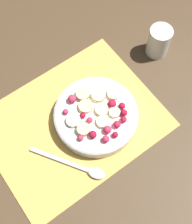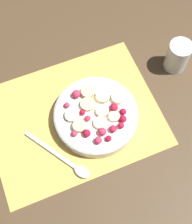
% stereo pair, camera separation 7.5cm
% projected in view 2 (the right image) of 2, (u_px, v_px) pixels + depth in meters
% --- Properties ---
extents(ground_plane, '(3.00, 3.00, 0.00)m').
position_uv_depth(ground_plane, '(74.00, 117.00, 0.80)').
color(ground_plane, '#4C3823').
extents(placemat, '(0.43, 0.33, 0.01)m').
position_uv_depth(placemat, '(74.00, 117.00, 0.80)').
color(placemat, '#E0B251').
rests_on(placemat, ground_plane).
extents(fruit_bowl, '(0.21, 0.21, 0.06)m').
position_uv_depth(fruit_bowl, '(96.00, 115.00, 0.77)').
color(fruit_bowl, silver).
rests_on(fruit_bowl, placemat).
extents(spoon, '(0.12, 0.17, 0.01)m').
position_uv_depth(spoon, '(70.00, 163.00, 0.74)').
color(spoon, silver).
rests_on(spoon, placemat).
extents(drinking_glass, '(0.06, 0.06, 0.09)m').
position_uv_depth(drinking_glass, '(178.00, 56.00, 0.82)').
color(drinking_glass, white).
rests_on(drinking_glass, ground_plane).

